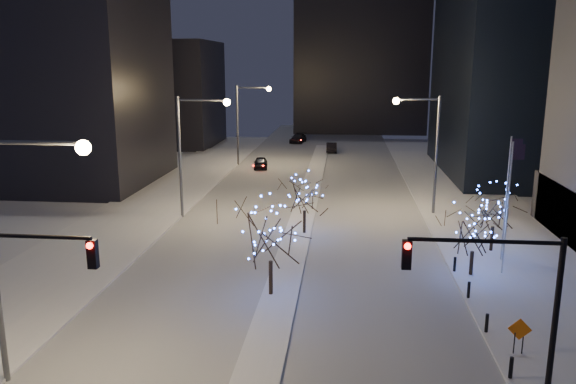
# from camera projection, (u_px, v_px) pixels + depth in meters

# --- Properties ---
(road) EXTENTS (20.00, 130.00, 0.02)m
(road) POSITION_uv_depth(u_px,v_px,m) (308.00, 198.00, 53.69)
(road) COLOR #A1A6AF
(road) RESTS_ON ground
(median) EXTENTS (2.00, 80.00, 0.15)m
(median) POSITION_uv_depth(u_px,v_px,m) (304.00, 210.00, 48.82)
(median) COLOR silver
(median) RESTS_ON ground
(east_sidewalk) EXTENTS (10.00, 90.00, 0.15)m
(east_sidewalk) POSITION_uv_depth(u_px,v_px,m) (516.00, 254.00, 37.65)
(east_sidewalk) COLOR silver
(east_sidewalk) RESTS_ON ground
(west_sidewalk) EXTENTS (8.00, 90.00, 0.15)m
(west_sidewalk) POSITION_uv_depth(u_px,v_px,m) (101.00, 240.00, 40.49)
(west_sidewalk) COLOR silver
(west_sidewalk) RESTS_ON ground
(filler_west_near) EXTENTS (22.00, 18.00, 24.00)m
(filler_west_near) POSITION_uv_depth(u_px,v_px,m) (45.00, 69.00, 58.62)
(filler_west_near) COLOR black
(filler_west_near) RESTS_ON ground
(filler_west_far) EXTENTS (18.00, 16.00, 16.00)m
(filler_west_far) POSITION_uv_depth(u_px,v_px,m) (159.00, 94.00, 88.42)
(filler_west_far) COLOR black
(filler_west_far) RESTS_ON ground
(horizon_block) EXTENTS (24.00, 14.00, 42.00)m
(horizon_block) POSITION_uv_depth(u_px,v_px,m) (362.00, 17.00, 103.74)
(horizon_block) COLOR black
(horizon_block) RESTS_ON ground
(street_lamp_w_near) EXTENTS (4.40, 0.56, 10.00)m
(street_lamp_w_near) POSITION_uv_depth(u_px,v_px,m) (15.00, 227.00, 21.11)
(street_lamp_w_near) COLOR #595E66
(street_lamp_w_near) RESTS_ON ground
(street_lamp_w_mid) EXTENTS (4.40, 0.56, 10.00)m
(street_lamp_w_mid) POSITION_uv_depth(u_px,v_px,m) (192.00, 140.00, 45.36)
(street_lamp_w_mid) COLOR #595E66
(street_lamp_w_mid) RESTS_ON ground
(street_lamp_w_far) EXTENTS (4.40, 0.56, 10.00)m
(street_lamp_w_far) POSITION_uv_depth(u_px,v_px,m) (246.00, 114.00, 69.62)
(street_lamp_w_far) COLOR #595E66
(street_lamp_w_far) RESTS_ON ground
(street_lamp_east) EXTENTS (3.90, 0.56, 10.00)m
(street_lamp_east) POSITION_uv_depth(u_px,v_px,m) (426.00, 139.00, 46.42)
(street_lamp_east) COLOR #595E66
(street_lamp_east) RESTS_ON ground
(traffic_signal_west) EXTENTS (5.26, 0.43, 7.00)m
(traffic_signal_west) POSITION_uv_depth(u_px,v_px,m) (1.00, 291.00, 19.50)
(traffic_signal_west) COLOR black
(traffic_signal_west) RESTS_ON ground
(traffic_signal_east) EXTENTS (5.26, 0.43, 7.00)m
(traffic_signal_east) POSITION_uv_depth(u_px,v_px,m) (509.00, 300.00, 18.77)
(traffic_signal_east) COLOR black
(traffic_signal_east) RESTS_ON ground
(flagpoles) EXTENTS (1.35, 2.60, 8.00)m
(flagpoles) POSITION_uv_depth(u_px,v_px,m) (509.00, 194.00, 34.10)
(flagpoles) COLOR silver
(flagpoles) RESTS_ON east_sidewalk
(bollards) EXTENTS (0.16, 12.16, 0.90)m
(bollards) POSITION_uv_depth(u_px,v_px,m) (477.00, 305.00, 28.30)
(bollards) COLOR black
(bollards) RESTS_ON east_sidewalk
(car_near) EXTENTS (2.10, 4.21, 1.38)m
(car_near) POSITION_uv_depth(u_px,v_px,m) (261.00, 163.00, 68.72)
(car_near) COLOR black
(car_near) RESTS_ON ground
(car_mid) EXTENTS (1.62, 4.31, 1.40)m
(car_mid) POSITION_uv_depth(u_px,v_px,m) (332.00, 147.00, 81.76)
(car_mid) COLOR black
(car_mid) RESTS_ON ground
(car_far) EXTENTS (2.77, 5.22, 1.44)m
(car_far) POSITION_uv_depth(u_px,v_px,m) (298.00, 138.00, 91.42)
(car_far) COLOR black
(car_far) RESTS_ON ground
(holiday_tree_median_near) EXTENTS (6.14, 6.14, 5.86)m
(holiday_tree_median_near) POSITION_uv_depth(u_px,v_px,m) (270.00, 229.00, 30.03)
(holiday_tree_median_near) COLOR black
(holiday_tree_median_near) RESTS_ON median
(holiday_tree_median_far) EXTENTS (4.25, 4.25, 4.49)m
(holiday_tree_median_far) POSITION_uv_depth(u_px,v_px,m) (305.00, 194.00, 41.44)
(holiday_tree_median_far) COLOR black
(holiday_tree_median_far) RESTS_ON median
(holiday_tree_plaza_near) EXTENTS (4.00, 4.00, 4.37)m
(holiday_tree_plaza_near) POSITION_uv_depth(u_px,v_px,m) (474.00, 230.00, 33.10)
(holiday_tree_plaza_near) COLOR black
(holiday_tree_plaza_near) RESTS_ON east_sidewalk
(holiday_tree_plaza_far) EXTENTS (3.91, 3.91, 4.61)m
(holiday_tree_plaza_far) POSITION_uv_depth(u_px,v_px,m) (494.00, 207.00, 37.41)
(holiday_tree_plaza_far) COLOR black
(holiday_tree_plaza_far) RESTS_ON east_sidewalk
(construction_sign) EXTENTS (1.00, 0.15, 1.65)m
(construction_sign) POSITION_uv_depth(u_px,v_px,m) (519.00, 333.00, 24.26)
(construction_sign) COLOR black
(construction_sign) RESTS_ON east_sidewalk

